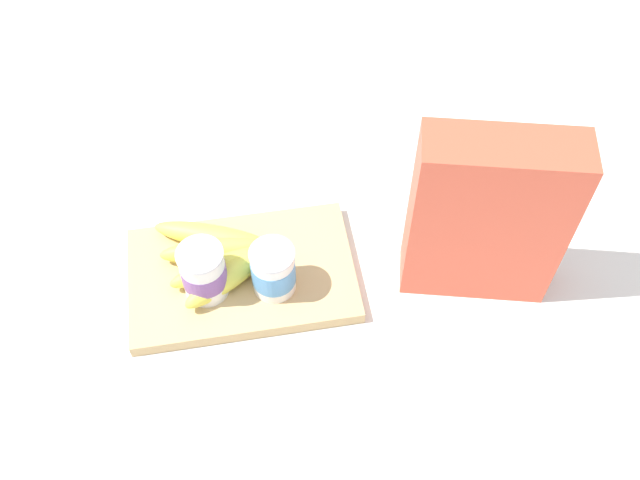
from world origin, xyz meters
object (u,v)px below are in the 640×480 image
yogurt_cup_front (273,270)px  banana_bunch (220,256)px  yogurt_cup_back (204,272)px  cutting_board (242,275)px  cereal_box (487,218)px

yogurt_cup_front → banana_bunch: yogurt_cup_front is taller
yogurt_cup_front → yogurt_cup_back: yogurt_cup_back is taller
cutting_board → yogurt_cup_front: (-0.04, 0.03, 0.05)m
cereal_box → yogurt_cup_back: cereal_box is taller
cereal_box → yogurt_cup_back: size_ratio=3.14×
cereal_box → banana_bunch: (0.36, -0.07, -0.10)m
yogurt_cup_front → banana_bunch: size_ratio=0.45×
banana_bunch → cutting_board: bearing=146.0°
cutting_board → banana_bunch: 0.04m
yogurt_cup_front → yogurt_cup_back: size_ratio=0.92×
cereal_box → cutting_board: bearing=-174.4°
cutting_board → yogurt_cup_back: bearing=24.5°
cereal_box → yogurt_cup_front: (0.28, -0.02, -0.08)m
cutting_board → yogurt_cup_back: size_ratio=3.62×
cereal_box → banana_bunch: bearing=-176.6°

